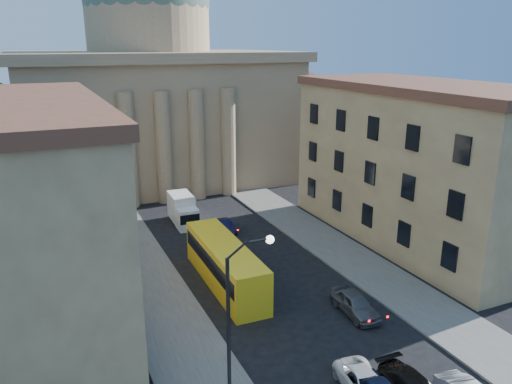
{
  "coord_description": "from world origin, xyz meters",
  "views": [
    {
      "loc": [
        -15.36,
        -12.95,
        18.06
      ],
      "look_at": [
        -0.37,
        20.46,
        7.1
      ],
      "focal_mm": 35.0,
      "sensor_mm": 36.0,
      "label": 1
    }
  ],
  "objects": [
    {
      "name": "church",
      "position": [
        0.0,
        55.47,
        11.88
      ],
      "size": [
        68.02,
        28.76,
        36.6
      ],
      "color": "#866E52",
      "rests_on": "ground"
    },
    {
      "name": "building_left",
      "position": [
        -17.0,
        22.0,
        7.42
      ],
      "size": [
        11.6,
        26.6,
        14.7
      ],
      "color": "tan",
      "rests_on": "ground"
    },
    {
      "name": "building_right",
      "position": [
        17.0,
        22.0,
        7.42
      ],
      "size": [
        11.6,
        26.6,
        14.7
      ],
      "color": "tan",
      "rests_on": "ground"
    },
    {
      "name": "sidewalk_right",
      "position": [
        8.5,
        18.0,
        0.07
      ],
      "size": [
        5.0,
        60.0,
        0.15
      ],
      "primitive_type": "cube",
      "color": "#53504B",
      "rests_on": "ground"
    },
    {
      "name": "city_bus",
      "position": [
        -3.13,
        20.15,
        1.8
      ],
      "size": [
        2.95,
        11.92,
        3.35
      ],
      "rotation": [
        0.0,
        0.0,
        -0.02
      ],
      "color": "yellow",
      "rests_on": "ground"
    },
    {
      "name": "box_truck",
      "position": [
        -2.23,
        34.79,
        1.4
      ],
      "size": [
        2.29,
        5.47,
        2.97
      ],
      "rotation": [
        0.0,
        0.0,
        -0.03
      ],
      "color": "silver",
      "rests_on": "ground"
    },
    {
      "name": "car_right_distant",
      "position": [
        0.8,
        30.68,
        0.61
      ],
      "size": [
        1.29,
        3.69,
        1.22
      ],
      "primitive_type": "imported",
      "rotation": [
        0.0,
        0.0,
        -0.0
      ],
      "color": "black",
      "rests_on": "ground"
    },
    {
      "name": "car_left_mid",
      "position": [
        -0.8,
        5.22,
        0.61
      ],
      "size": [
        2.51,
        4.61,
        1.23
      ],
      "primitive_type": "imported",
      "rotation": [
        0.0,
        0.0,
        -0.11
      ],
      "color": "silver",
      "rests_on": "ground"
    },
    {
      "name": "sidewalk_left",
      "position": [
        -8.5,
        18.0,
        0.07
      ],
      "size": [
        5.0,
        60.0,
        0.15
      ],
      "primitive_type": "cube",
      "color": "#53504B",
      "rests_on": "ground"
    },
    {
      "name": "car_right_far",
      "position": [
        3.5,
        12.31,
        0.77
      ],
      "size": [
        1.99,
        4.56,
        1.53
      ],
      "primitive_type": "imported",
      "rotation": [
        0.0,
        0.0,
        -0.04
      ],
      "color": "#505155",
      "rests_on": "ground"
    },
    {
      "name": "street_lamp",
      "position": [
        -6.97,
        8.0,
        5.29
      ],
      "size": [
        2.62,
        0.44,
        8.83
      ],
      "color": "black",
      "rests_on": "ground"
    }
  ]
}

